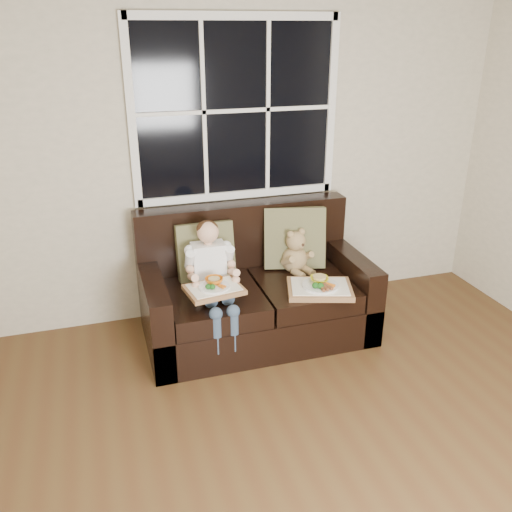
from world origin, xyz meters
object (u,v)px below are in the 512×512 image
object	(u,v)px
teddy_bear	(295,254)
tray_right	(320,287)
child	(212,270)
tray_left	(214,288)
loveseat	(254,295)

from	to	relation	value
teddy_bear	tray_right	size ratio (longest dim) A/B	0.66
child	tray_left	world-z (taller)	child
tray_left	loveseat	bearing A→B (deg)	29.49
tray_right	loveseat	bearing A→B (deg)	156.87
tray_left	tray_right	bearing A→B (deg)	-11.78
loveseat	tray_left	xyz separation A→B (m)	(-0.38, -0.30, 0.27)
tray_left	tray_right	size ratio (longest dim) A/B	0.76
loveseat	tray_left	world-z (taller)	loveseat
teddy_bear	tray_left	xyz separation A→B (m)	(-0.73, -0.35, -0.02)
loveseat	tray_left	size ratio (longest dim) A/B	4.06
teddy_bear	tray_right	world-z (taller)	teddy_bear
loveseat	teddy_bear	bearing A→B (deg)	7.68
child	tray_right	size ratio (longest dim) A/B	1.44
child	tray_left	distance (m)	0.19
child	tray_right	distance (m)	0.80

